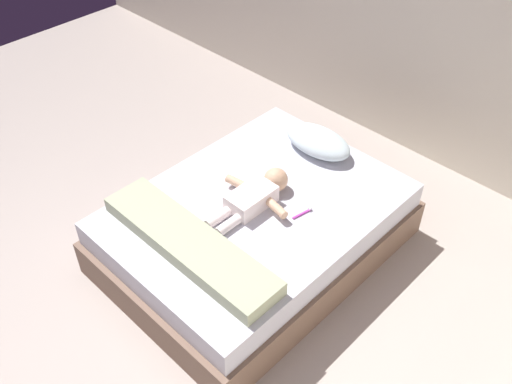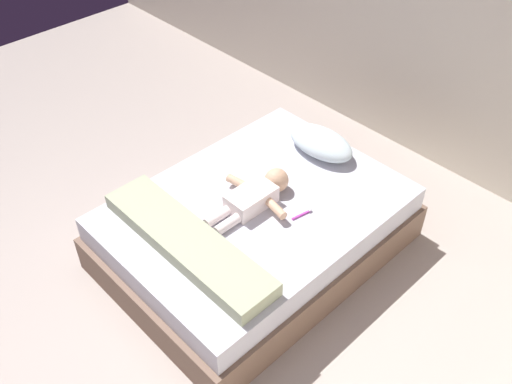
{
  "view_description": "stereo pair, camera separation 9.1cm",
  "coord_description": "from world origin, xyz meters",
  "px_view_note": "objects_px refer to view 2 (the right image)",
  "views": [
    {
      "loc": [
        2.08,
        -0.78,
        2.97
      ],
      "look_at": [
        0.17,
        1.17,
        0.55
      ],
      "focal_mm": 39.88,
      "sensor_mm": 36.0,
      "label": 1
    },
    {
      "loc": [
        2.14,
        -0.72,
        2.97
      ],
      "look_at": [
        0.17,
        1.17,
        0.55
      ],
      "focal_mm": 39.88,
      "sensor_mm": 36.0,
      "label": 2
    }
  ],
  "objects_px": {
    "bed": "(256,228)",
    "toothbrush": "(303,214)",
    "baby": "(256,195)",
    "pillow": "(321,143)"
  },
  "relations": [
    {
      "from": "bed",
      "to": "pillow",
      "type": "distance_m",
      "value": 0.79
    },
    {
      "from": "baby",
      "to": "toothbrush",
      "type": "height_order",
      "value": "baby"
    },
    {
      "from": "pillow",
      "to": "baby",
      "type": "relative_size",
      "value": 0.81
    },
    {
      "from": "pillow",
      "to": "baby",
      "type": "bearing_deg",
      "value": -83.92
    },
    {
      "from": "bed",
      "to": "toothbrush",
      "type": "bearing_deg",
      "value": 25.88
    },
    {
      "from": "pillow",
      "to": "baby",
      "type": "xyz_separation_m",
      "value": [
        0.08,
        -0.72,
        -0.01
      ]
    },
    {
      "from": "bed",
      "to": "pillow",
      "type": "height_order",
      "value": "pillow"
    },
    {
      "from": "baby",
      "to": "pillow",
      "type": "bearing_deg",
      "value": 96.08
    },
    {
      "from": "bed",
      "to": "toothbrush",
      "type": "xyz_separation_m",
      "value": [
        0.29,
        0.14,
        0.24
      ]
    },
    {
      "from": "toothbrush",
      "to": "baby",
      "type": "bearing_deg",
      "value": -156.31
    }
  ]
}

